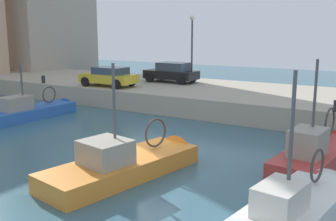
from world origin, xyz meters
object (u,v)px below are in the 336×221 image
Objects in this scene: quay_streetlamp at (192,38)px; fishing_boat_red at (318,159)px; fishing_boat_orange at (131,170)px; mooring_bollard_north at (43,79)px; fishing_boat_blue at (32,116)px; mooring_bollard_mid at (336,106)px; parked_car_black at (172,72)px; parked_car_yellow at (109,76)px; fishing_boat_white at (298,216)px.

fishing_boat_red is at bearing -132.64° from quay_streetlamp.
mooring_bollard_north is at bearing 58.08° from fishing_boat_orange.
fishing_boat_blue reaches higher than mooring_bollard_north.
mooring_bollard_mid is at bearing -90.00° from mooring_bollard_north.
fishing_boat_red reaches higher than parked_car_black.
mooring_bollard_mid is 20.00m from mooring_bollard_north.
parked_car_black is 9.39m from mooring_bollard_north.
mooring_bollard_mid is (-1.17, -14.81, -0.41)m from parked_car_yellow.
parked_car_yellow is (5.57, 14.94, 1.75)m from fishing_boat_red.
fishing_boat_blue is 16.48m from mooring_bollard_mid.
fishing_boat_blue is 10.75m from parked_car_black.
fishing_boat_white is 1.67× the size of parked_car_black.
mooring_bollard_mid is at bearing -113.32° from parked_car_black.
fishing_boat_blue is at bearing 73.34° from fishing_boat_white.
fishing_boat_white is at bearing -176.09° from mooring_bollard_mid.
parked_car_yellow is at bearing 69.56° from fishing_boat_red.
fishing_boat_red reaches higher than fishing_boat_blue.
mooring_bollard_north is (-5.28, 7.76, -0.46)m from parked_car_black.
fishing_boat_orange is (0.46, 5.94, 0.02)m from fishing_boat_white.
mooring_bollard_north is at bearing 42.09° from fishing_boat_blue.
mooring_bollard_north is at bearing 124.23° from parked_car_black.
parked_car_black is at bearing 25.73° from fishing_boat_orange.
fishing_boat_white is 17.11m from fishing_boat_blue.
fishing_boat_blue is (4.45, 10.45, -0.00)m from fishing_boat_orange.
quay_streetlamp is at bearing -42.00° from parked_car_yellow.
parked_car_yellow is at bearing 42.67° from fishing_boat_orange.
parked_car_yellow is at bearing -8.84° from fishing_boat_blue.
fishing_boat_orange is 1.76× the size of parked_car_black.
fishing_boat_red is at bearing -178.37° from mooring_bollard_mid.
mooring_bollard_mid is (4.73, -15.73, 1.36)m from fishing_boat_blue.
quay_streetlamp is (10.05, 10.91, 4.32)m from fishing_boat_red.
fishing_boat_white reaches higher than parked_car_black.
parked_car_black reaches higher than mooring_bollard_north.
fishing_boat_blue is at bearing -137.91° from mooring_bollard_north.
fishing_boat_orange is at bearing -121.92° from mooring_bollard_north.
mooring_bollard_mid and mooring_bollard_north have the same top height.
fishing_boat_orange is at bearing -159.63° from quay_streetlamp.
fishing_boat_white is 19.58m from quay_streetlamp.
parked_car_yellow is at bearing 85.47° from mooring_bollard_mid.
quay_streetlamp is at bearing 36.82° from fishing_boat_white.
mooring_bollard_north is (-1.17, 5.19, -0.41)m from parked_car_yellow.
parked_car_black reaches higher than mooring_bollard_mid.
parked_car_black is at bearing -19.23° from fishing_boat_blue.
fishing_boat_blue is at bearing 66.96° from fishing_boat_orange.
fishing_boat_orange reaches higher than fishing_boat_blue.
parked_car_black is at bearing 51.97° from fishing_boat_red.
mooring_bollard_mid is at bearing -94.53° from parked_car_yellow.
mooring_bollard_north is (9.17, 14.72, 1.36)m from fishing_boat_orange.
fishing_boat_red is 15.44m from quay_streetlamp.
quay_streetlamp is at bearing 47.36° from fishing_boat_red.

